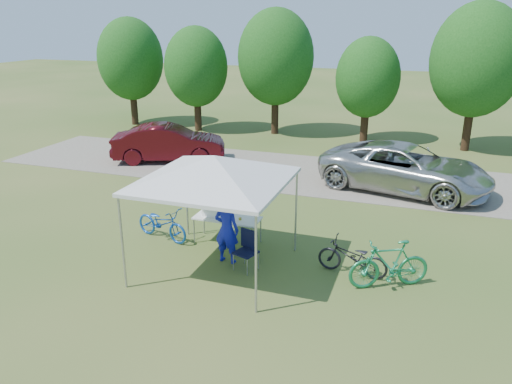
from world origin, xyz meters
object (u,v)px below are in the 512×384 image
(bike_blue, at_px, (162,223))
(bike_dark, at_px, (352,258))
(cooler, at_px, (212,209))
(bike_green, at_px, (389,264))
(minivan, at_px, (405,168))
(cyclist, at_px, (227,229))
(folding_chair, at_px, (247,246))
(sedan, at_px, (169,143))
(folding_table, at_px, (227,219))

(bike_blue, distance_m, bike_dark, 5.07)
(cooler, relative_size, bike_green, 0.27)
(bike_dark, distance_m, minivan, 6.57)
(cyclist, relative_size, bike_blue, 0.99)
(folding_chair, height_order, cyclist, cyclist)
(bike_dark, xyz_separation_m, minivan, (0.73, 6.52, 0.38))
(sedan, bearing_deg, cyclist, -165.61)
(bike_green, bearing_deg, folding_table, -130.91)
(bike_blue, bearing_deg, cooler, -59.91)
(cyclist, height_order, bike_dark, cyclist)
(cooler, xyz_separation_m, minivan, (4.48, 5.85, -0.08))
(bike_green, relative_size, bike_dark, 1.11)
(cooler, height_order, cyclist, cyclist)
(sedan, bearing_deg, folding_chair, -163.42)
(minivan, bearing_deg, bike_dark, -173.39)
(cyclist, bearing_deg, bike_green, -175.53)
(cyclist, height_order, bike_green, cyclist)
(cooler, xyz_separation_m, bike_green, (4.58, -0.96, -0.34))
(folding_table, bearing_deg, bike_green, -13.02)
(folding_table, distance_m, bike_dark, 3.41)
(folding_table, bearing_deg, sedan, 128.78)
(folding_table, height_order, minivan, minivan)
(minivan, bearing_deg, cyclist, 164.86)
(folding_chair, relative_size, cyclist, 0.55)
(cooler, bearing_deg, bike_dark, -10.11)
(bike_blue, relative_size, bike_green, 0.94)
(cooler, height_order, sedan, sedan)
(bike_blue, bearing_deg, cyclist, -92.05)
(bike_blue, relative_size, bike_dark, 1.04)
(minivan, xyz_separation_m, sedan, (-9.32, 0.68, -0.04))
(cooler, bearing_deg, sedan, 126.51)
(cooler, distance_m, bike_green, 4.69)
(folding_table, xyz_separation_m, bike_dark, (3.34, -0.67, -0.24))
(folding_table, relative_size, bike_blue, 1.02)
(cooler, bearing_deg, cyclist, -50.98)
(bike_dark, bearing_deg, sedan, -123.31)
(cyclist, bearing_deg, folding_chair, 170.88)
(folding_table, distance_m, cyclist, 1.10)
(cooler, height_order, bike_blue, cooler)
(bike_dark, xyz_separation_m, sedan, (-8.59, 7.20, 0.34))
(cyclist, xyz_separation_m, bike_blue, (-2.12, 0.65, -0.39))
(folding_table, relative_size, sedan, 0.38)
(minivan, bearing_deg, bike_blue, 149.96)
(folding_table, distance_m, bike_green, 4.28)
(bike_dark, relative_size, sedan, 0.36)
(bike_dark, bearing_deg, folding_chair, -72.12)
(folding_table, bearing_deg, cyclist, -68.20)
(bike_dark, height_order, minivan, minivan)
(folding_chair, bearing_deg, minivan, 84.99)
(cyclist, relative_size, minivan, 0.30)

